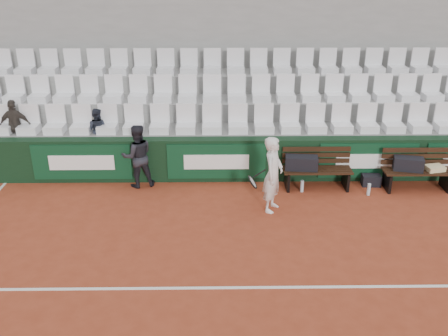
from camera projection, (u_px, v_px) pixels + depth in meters
ground at (229, 288)px, 7.86m from camera, size 80.00×80.00×0.00m
court_baseline at (229, 288)px, 7.86m from camera, size 18.00×0.06×0.01m
back_barrier at (228, 159)px, 11.30m from camera, size 18.00×0.34×1.00m
grandstand_tier_front at (225, 149)px, 11.87m from camera, size 18.00×0.95×1.00m
grandstand_tier_mid at (224, 127)px, 12.65m from camera, size 18.00×0.95×1.45m
grandstand_tier_back at (224, 107)px, 13.42m from camera, size 18.00×0.95×1.90m
grandstand_rear_wall at (224, 56)px, 13.48m from camera, size 18.00×0.30×4.40m
seat_row_front at (225, 119)px, 11.38m from camera, size 11.90×0.44×0.63m
seat_row_mid at (224, 89)px, 12.07m from camera, size 11.90×0.44×0.63m
seat_row_back at (224, 62)px, 12.75m from camera, size 11.90×0.44×0.63m
bench_left at (317, 179)px, 11.02m from camera, size 1.50×0.56×0.45m
bench_right at (416, 180)px, 10.96m from camera, size 1.50×0.56×0.45m
sports_bag_left at (301, 163)px, 10.87m from camera, size 0.73×0.37×0.30m
sports_bag_right at (408, 164)px, 10.83m from camera, size 0.67×0.42×0.29m
towel at (435, 168)px, 10.85m from camera, size 0.43×0.35×0.11m
sports_bag_ground at (371, 180)px, 11.17m from camera, size 0.42×0.27×0.25m
water_bottle_near at (302, 186)px, 10.87m from camera, size 0.07×0.07×0.27m
water_bottle_far at (369, 189)px, 10.73m from camera, size 0.07×0.07×0.27m
tennis_player at (273, 174)px, 9.88m from camera, size 0.78×0.68×1.57m
ball_kid at (137, 156)px, 10.92m from camera, size 0.83×0.72×1.43m
spectator_b at (12, 107)px, 11.25m from camera, size 0.73×0.34×1.21m
spectator_c at (95, 111)px, 11.32m from camera, size 0.55×0.47×1.01m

